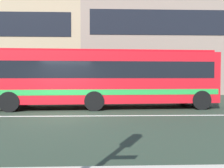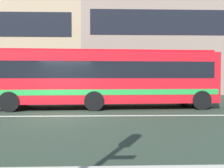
% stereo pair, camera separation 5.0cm
% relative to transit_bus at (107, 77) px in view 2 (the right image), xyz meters
% --- Properties ---
extents(ground_plane, '(160.00, 160.00, 0.00)m').
position_rel_transit_bus_xyz_m(ground_plane, '(-2.05, -2.63, -1.73)').
color(ground_plane, '#2B3A2B').
extents(lane_centre_line, '(60.00, 0.16, 0.01)m').
position_rel_transit_bus_xyz_m(lane_centre_line, '(-2.05, -2.63, -1.72)').
color(lane_centre_line, silver).
rests_on(lane_centre_line, ground_plane).
extents(apartment_block_right, '(21.26, 10.78, 11.77)m').
position_rel_transit_bus_xyz_m(apartment_block_right, '(8.26, 13.77, 4.16)').
color(apartment_block_right, gray).
rests_on(apartment_block_right, ground_plane).
extents(transit_bus, '(11.82, 3.10, 3.13)m').
position_rel_transit_bus_xyz_m(transit_bus, '(0.00, 0.00, 0.00)').
color(transit_bus, red).
rests_on(transit_bus, ground_plane).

